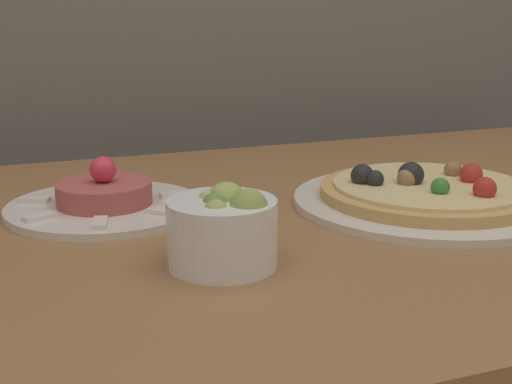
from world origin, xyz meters
TOP-DOWN VIEW (x-y plane):
  - dining_table at (0.00, 0.42)m, footprint 1.50×0.84m
  - pizza_plate at (0.22, 0.39)m, footprint 0.35×0.35m
  - tartare_plate at (-0.19, 0.51)m, footprint 0.25×0.25m
  - small_bowl at (-0.11, 0.27)m, footprint 0.11×0.11m

SIDE VIEW (x-z plane):
  - dining_table at x=0.00m, z-range 0.29..1.04m
  - tartare_plate at x=-0.19m, z-range 0.73..0.80m
  - pizza_plate at x=0.22m, z-range 0.74..0.79m
  - small_bowl at x=-0.11m, z-range 0.75..0.83m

